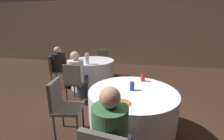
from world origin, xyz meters
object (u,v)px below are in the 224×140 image
at_px(chair_far_north, 102,60).
at_px(table_far, 92,73).
at_px(chair_far_west, 56,68).
at_px(person_black_shirt, 61,66).
at_px(pizza_plate_near, 123,103).
at_px(bottle_far, 87,59).
at_px(chair_far_south, 74,80).
at_px(soda_can_blue, 132,86).
at_px(table_near, 132,114).
at_px(person_white_shirt, 78,76).
at_px(soda_can_red, 143,78).
at_px(chair_near_west, 62,103).

bearing_deg(chair_far_north, table_far, 90.00).
relative_size(chair_far_west, person_black_shirt, 0.79).
relative_size(pizza_plate_near, bottle_far, 0.78).
height_order(chair_far_south, soda_can_blue, chair_far_south).
bearing_deg(table_near, pizza_plate_near, -101.78).
distance_m(person_black_shirt, soda_can_blue, 2.66).
bearing_deg(person_white_shirt, chair_far_south, -90.00).
bearing_deg(bottle_far, table_far, 95.00).
bearing_deg(chair_far_west, bottle_far, 64.87).
xyz_separation_m(chair_far_west, person_white_shirt, (0.95, -0.65, 0.04)).
relative_size(chair_far_west, pizza_plate_near, 4.24).
bearing_deg(chair_far_north, soda_can_blue, 113.43).
distance_m(chair_far_south, soda_can_red, 1.51).
xyz_separation_m(table_near, table_far, (-1.26, 1.82, 0.00)).
bearing_deg(chair_far_north, table_near, 113.58).
height_order(person_black_shirt, pizza_plate_near, person_black_shirt).
xyz_separation_m(table_far, chair_near_west, (0.23, -2.00, 0.16)).
distance_m(chair_far_south, bottle_far, 0.67).
relative_size(chair_near_west, soda_can_red, 7.28).
bearing_deg(pizza_plate_near, table_far, 117.76).
xyz_separation_m(table_near, bottle_far, (-1.22, 1.37, 0.51)).
bearing_deg(pizza_plate_near, chair_far_north, 110.01).
bearing_deg(person_white_shirt, soda_can_red, -17.84).
bearing_deg(table_far, chair_near_west, -83.49).
xyz_separation_m(chair_near_west, person_white_shirt, (-0.27, 1.15, 0.04)).
xyz_separation_m(person_black_shirt, pizza_plate_near, (2.01, -2.05, 0.18)).
height_order(chair_far_north, pizza_plate_near, chair_far_north).
distance_m(chair_far_south, person_black_shirt, 1.15).
distance_m(chair_far_west, person_white_shirt, 1.15).
bearing_deg(table_far, person_white_shirt, -92.84).
bearing_deg(chair_near_west, table_near, 90.00).
relative_size(chair_far_south, pizza_plate_near, 4.24).
bearing_deg(table_far, soda_can_red, -45.06).
bearing_deg(chair_far_south, chair_far_north, 91.66).
bearing_deg(person_black_shirt, person_white_shirt, 38.03).
height_order(person_black_shirt, soda_can_blue, person_black_shirt).
relative_size(person_white_shirt, soda_can_blue, 9.33).
height_order(table_far, soda_can_red, soda_can_red).
bearing_deg(chair_far_west, person_black_shirt, 90.00).
bearing_deg(person_black_shirt, chair_far_south, 31.65).
xyz_separation_m(chair_far_west, pizza_plate_near, (2.16, -2.02, 0.22)).
xyz_separation_m(chair_far_south, pizza_plate_near, (1.22, -1.21, 0.22)).
distance_m(table_near, person_black_shirt, 2.67).
bearing_deg(table_near, person_black_shirt, 141.86).
distance_m(chair_far_south, soda_can_blue, 1.54).
bearing_deg(table_near, person_white_shirt, 143.28).
distance_m(chair_far_north, person_black_shirt, 1.45).
relative_size(table_near, soda_can_red, 10.37).
xyz_separation_m(table_far, person_white_shirt, (-0.04, -0.85, 0.20)).
bearing_deg(person_white_shirt, chair_far_north, 91.80).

